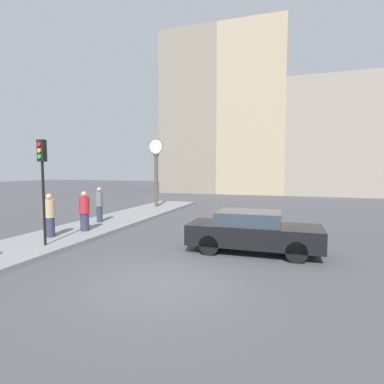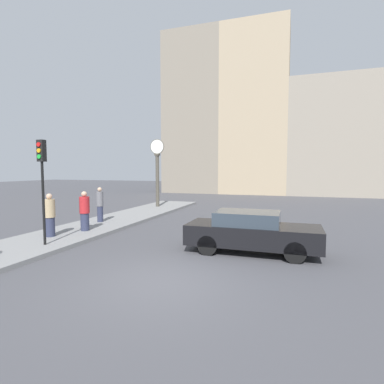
% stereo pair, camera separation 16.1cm
% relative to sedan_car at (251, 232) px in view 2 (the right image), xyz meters
% --- Properties ---
extents(ground_plane, '(120.00, 120.00, 0.00)m').
position_rel_sedan_car_xyz_m(ground_plane, '(-1.81, -3.39, -0.73)').
color(ground_plane, '#47474C').
extents(sidewalk_corner, '(3.10, 18.64, 0.16)m').
position_rel_sedan_car_xyz_m(sidewalk_corner, '(-7.77, 3.93, -0.65)').
color(sidewalk_corner, gray).
rests_on(sidewalk_corner, ground_plane).
extents(building_row, '(24.07, 5.00, 19.17)m').
position_rel_sedan_car_xyz_m(building_row, '(-2.96, 25.69, 7.86)').
color(building_row, gray).
rests_on(building_row, ground_plane).
extents(sedan_car, '(4.45, 1.72, 1.42)m').
position_rel_sedan_car_xyz_m(sedan_car, '(0.00, 0.00, 0.00)').
color(sedan_car, black).
rests_on(sedan_car, ground_plane).
extents(traffic_light_near, '(0.26, 0.24, 3.73)m').
position_rel_sedan_car_xyz_m(traffic_light_near, '(-7.09, -1.88, 2.10)').
color(traffic_light_near, black).
rests_on(traffic_light_near, sidewalk_corner).
extents(street_clock, '(1.07, 0.33, 4.86)m').
position_rel_sedan_car_xyz_m(street_clock, '(-7.97, 9.52, 2.07)').
color(street_clock, '#4C473D').
rests_on(street_clock, sidewalk_corner).
extents(pedestrian_red_top, '(0.43, 0.43, 1.74)m').
position_rel_sedan_car_xyz_m(pedestrian_red_top, '(-7.36, 0.66, 0.28)').
color(pedestrian_red_top, '#2D334C').
rests_on(pedestrian_red_top, sidewalk_corner).
extents(pedestrian_grey_jacket, '(0.35, 0.35, 1.78)m').
position_rel_sedan_car_xyz_m(pedestrian_grey_jacket, '(-8.05, 2.75, 0.32)').
color(pedestrian_grey_jacket, '#2D334C').
rests_on(pedestrian_grey_jacket, sidewalk_corner).
extents(pedestrian_tan_coat, '(0.42, 0.42, 1.74)m').
position_rel_sedan_car_xyz_m(pedestrian_tan_coat, '(-7.91, -0.76, 0.28)').
color(pedestrian_tan_coat, '#2D334C').
rests_on(pedestrian_tan_coat, sidewalk_corner).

